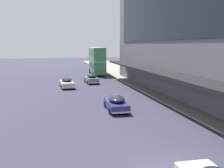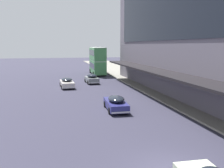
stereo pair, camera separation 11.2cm
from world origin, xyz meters
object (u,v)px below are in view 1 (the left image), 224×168
sedan_lead_mid (116,103)px  sedan_far_back (91,79)px  transit_bus_kerbside_front (97,60)px  sedan_second_near (67,83)px

sedan_lead_mid → sedan_far_back: 18.42m
sedan_lead_mid → sedan_far_back: bearing=88.9°
transit_bus_kerbside_front → sedan_second_near: size_ratio=2.01×
transit_bus_kerbside_front → sedan_lead_mid: transit_bus_kerbside_front is taller
transit_bus_kerbside_front → sedan_far_back: transit_bus_kerbside_front is taller
transit_bus_kerbside_front → sedan_second_near: transit_bus_kerbside_front is taller
sedan_lead_mid → sedan_second_near: 15.45m
transit_bus_kerbside_front → sedan_lead_mid: bearing=-96.5°
sedan_lead_mid → sedan_far_back: (0.34, 18.41, 0.05)m
sedan_lead_mid → transit_bus_kerbside_front: bearing=83.5°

